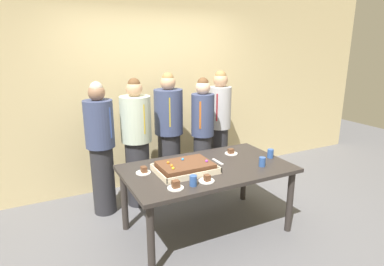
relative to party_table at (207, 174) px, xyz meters
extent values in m
plane|color=#5B5B60|center=(0.00, 0.00, -0.67)|extent=(12.00, 12.00, 0.00)
cube|color=#CCB784|center=(0.00, 1.60, 0.83)|extent=(8.00, 0.12, 3.00)
cube|color=#2D2826|center=(0.00, 0.00, 0.06)|extent=(1.76, 1.01, 0.04)
cylinder|color=#2D2826|center=(-0.80, -0.42, -0.31)|extent=(0.07, 0.07, 0.71)
cylinder|color=#2D2826|center=(0.80, -0.42, -0.31)|extent=(0.07, 0.07, 0.71)
cylinder|color=#2D2826|center=(-0.80, 0.42, -0.31)|extent=(0.07, 0.07, 0.71)
cylinder|color=#2D2826|center=(0.80, 0.42, -0.31)|extent=(0.07, 0.07, 0.71)
cube|color=beige|center=(-0.26, -0.01, 0.09)|extent=(0.60, 0.45, 0.01)
cube|color=beige|center=(-0.26, -0.22, 0.12)|extent=(0.60, 0.01, 0.05)
cube|color=beige|center=(-0.26, 0.21, 0.12)|extent=(0.60, 0.01, 0.05)
cube|color=beige|center=(-0.56, -0.01, 0.12)|extent=(0.01, 0.45, 0.05)
cube|color=beige|center=(0.03, -0.01, 0.12)|extent=(0.01, 0.45, 0.05)
cube|color=brown|center=(-0.26, -0.01, 0.13)|extent=(0.53, 0.38, 0.08)
sphere|color=#2D84E0|center=(-0.25, 0.08, 0.18)|extent=(0.03, 0.03, 0.03)
sphere|color=purple|center=(-0.05, -0.08, 0.18)|extent=(0.03, 0.03, 0.03)
sphere|color=yellow|center=(-0.44, -0.11, 0.18)|extent=(0.03, 0.03, 0.03)
sphere|color=orange|center=(-0.42, -0.04, 0.18)|extent=(0.03, 0.03, 0.03)
sphere|color=orange|center=(-0.42, 0.06, 0.18)|extent=(0.03, 0.03, 0.03)
cylinder|color=white|center=(-0.66, 0.15, 0.09)|extent=(0.15, 0.15, 0.01)
cube|color=brown|center=(-0.65, 0.15, 0.12)|extent=(0.05, 0.07, 0.06)
cylinder|color=white|center=(-0.19, -0.32, 0.09)|extent=(0.15, 0.15, 0.01)
cube|color=brown|center=(-0.19, -0.33, 0.12)|extent=(0.05, 0.05, 0.06)
cylinder|color=white|center=(0.46, 0.24, 0.09)|extent=(0.15, 0.15, 0.01)
cube|color=brown|center=(0.45, 0.23, 0.12)|extent=(0.06, 0.05, 0.05)
cylinder|color=white|center=(-0.51, -0.33, 0.09)|extent=(0.15, 0.15, 0.01)
cube|color=brown|center=(-0.51, -0.33, 0.13)|extent=(0.06, 0.06, 0.07)
cylinder|color=#2D5199|center=(0.53, -0.25, 0.13)|extent=(0.07, 0.07, 0.10)
cylinder|color=#2D5199|center=(-0.35, -0.35, 0.13)|extent=(0.07, 0.07, 0.10)
cylinder|color=#2D5199|center=(0.79, -0.08, 0.13)|extent=(0.07, 0.07, 0.10)
cube|color=silver|center=(0.18, 0.08, 0.09)|extent=(0.03, 0.20, 0.01)
cylinder|color=#28282D|center=(0.03, 1.10, -0.25)|extent=(0.30, 0.30, 0.84)
cylinder|color=#384266|center=(0.03, 1.10, 0.47)|extent=(0.38, 0.38, 0.59)
cube|color=gold|center=(-0.02, 0.92, 0.50)|extent=(0.04, 0.02, 0.38)
sphere|color=tan|center=(0.03, 1.10, 0.86)|extent=(0.20, 0.20, 0.20)
sphere|color=olive|center=(0.03, 1.10, 0.91)|extent=(0.16, 0.16, 0.16)
cylinder|color=#28282D|center=(-0.47, 0.95, -0.25)|extent=(0.30, 0.30, 0.84)
cylinder|color=#B7C6B2|center=(-0.47, 0.95, 0.46)|extent=(0.37, 0.37, 0.56)
cube|color=gold|center=(-0.43, 0.78, 0.48)|extent=(0.04, 0.02, 0.36)
sphere|color=tan|center=(-0.47, 0.95, 0.82)|extent=(0.19, 0.19, 0.19)
sphere|color=brown|center=(-0.47, 0.95, 0.88)|extent=(0.15, 0.15, 0.15)
cylinder|color=#28282D|center=(0.86, 1.15, -0.26)|extent=(0.26, 0.26, 0.81)
cylinder|color=#B2B2B7|center=(0.86, 1.15, 0.44)|extent=(0.32, 0.32, 0.60)
cube|color=maroon|center=(0.75, 1.04, 0.47)|extent=(0.04, 0.02, 0.39)
sphere|color=tan|center=(0.86, 1.15, 0.84)|extent=(0.21, 0.21, 0.21)
sphere|color=olive|center=(0.86, 1.15, 0.90)|extent=(0.16, 0.16, 0.16)
cylinder|color=#28282D|center=(0.42, 0.87, -0.26)|extent=(0.24, 0.24, 0.82)
cylinder|color=#384266|center=(0.42, 0.87, 0.43)|extent=(0.30, 0.30, 0.56)
cube|color=orange|center=(0.33, 0.76, 0.46)|extent=(0.04, 0.02, 0.36)
sphere|color=beige|center=(0.42, 0.87, 0.80)|extent=(0.19, 0.19, 0.19)
sphere|color=brown|center=(0.42, 0.87, 0.85)|extent=(0.15, 0.15, 0.15)
cylinder|color=#28282D|center=(-0.91, 0.92, -0.25)|extent=(0.27, 0.27, 0.84)
cylinder|color=#384266|center=(-0.91, 0.92, 0.45)|extent=(0.34, 0.34, 0.55)
cube|color=navy|center=(-0.82, 0.79, 0.48)|extent=(0.04, 0.02, 0.35)
sphere|color=#8C664C|center=(-0.91, 0.92, 0.81)|extent=(0.19, 0.19, 0.19)
sphere|color=#B2A899|center=(-0.91, 0.92, 0.86)|extent=(0.15, 0.15, 0.15)
camera|label=1|loc=(-1.60, -2.80, 1.35)|focal=30.38mm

